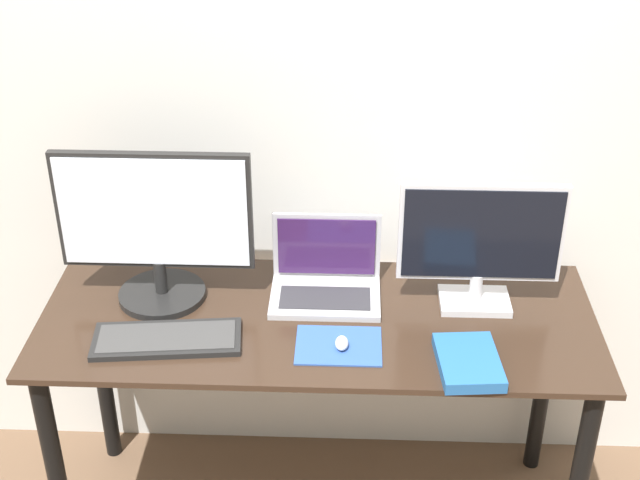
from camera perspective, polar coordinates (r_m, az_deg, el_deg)
The scene contains 9 objects.
wall_back at distance 2.59m, azimuth 0.18°, elevation 8.59°, with size 7.00×0.05×2.50m.
desk at distance 2.58m, azimuth -0.15°, elevation -7.36°, with size 1.56×0.61×0.77m.
monitor_left at distance 2.51m, azimuth -10.49°, elevation 0.79°, with size 0.54×0.25×0.46m.
monitor_right at distance 2.49m, azimuth 10.23°, elevation -0.15°, with size 0.45×0.14×0.38m.
laptop at distance 2.57m, azimuth 0.37°, elevation -2.33°, with size 0.31×0.22×0.22m.
keyboard at distance 2.44m, azimuth -9.77°, elevation -6.26°, with size 0.41×0.20×0.02m.
mousepad at distance 2.39m, azimuth 1.20°, elevation -6.77°, with size 0.23×0.17×0.00m.
mouse at distance 2.37m, azimuth 1.40°, elevation -6.61°, with size 0.03×0.06×0.03m.
book at distance 2.34m, azimuth 9.48°, elevation -7.72°, with size 0.17×0.23×0.03m.
Camera 1 is at (0.09, -1.74, 2.20)m, focal length 50.00 mm.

